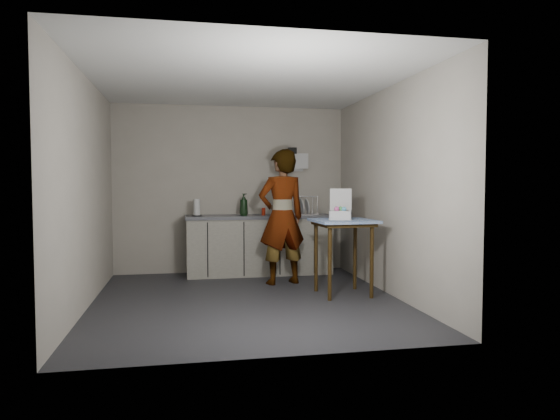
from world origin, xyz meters
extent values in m
plane|color=#27272C|center=(0.00, 0.00, 0.00)|extent=(4.00, 4.00, 0.00)
cube|color=#B1A99A|center=(0.00, 1.99, 1.30)|extent=(3.60, 0.02, 2.60)
cube|color=#B1A99A|center=(1.79, 0.00, 1.30)|extent=(0.02, 4.00, 2.60)
cube|color=#B1A99A|center=(-1.79, 0.00, 1.30)|extent=(0.02, 4.00, 2.60)
cube|color=white|center=(0.00, 0.00, 2.60)|extent=(3.60, 4.00, 0.01)
cube|color=black|center=(0.40, 1.70, 0.04)|extent=(2.20, 0.52, 0.08)
cube|color=#AAA697|center=(0.40, 1.70, 0.43)|extent=(2.20, 0.58, 0.86)
cube|color=#51535C|center=(0.40, 1.70, 0.89)|extent=(2.24, 0.62, 0.05)
cube|color=black|center=(-0.40, 1.41, 0.43)|extent=(0.02, 0.01, 0.80)
cube|color=black|center=(0.13, 1.41, 0.43)|extent=(0.02, 0.01, 0.80)
cube|color=black|center=(0.67, 1.41, 0.43)|extent=(0.01, 0.01, 0.80)
cube|color=black|center=(1.20, 1.41, 0.43)|extent=(0.02, 0.01, 0.80)
cube|color=silver|center=(1.00, 1.92, 1.75)|extent=(0.42, 0.16, 0.24)
cube|color=silver|center=(1.00, 1.97, 1.61)|extent=(0.30, 0.06, 0.04)
cube|color=black|center=(0.95, 1.83, 1.91)|extent=(0.14, 0.02, 0.10)
cylinder|color=#37240C|center=(0.96, -0.21, 0.43)|extent=(0.05, 0.05, 0.87)
cylinder|color=#37240C|center=(1.50, -0.18, 0.43)|extent=(0.05, 0.05, 0.87)
cylinder|color=#37240C|center=(0.94, 0.33, 0.43)|extent=(0.05, 0.05, 0.87)
cylinder|color=#37240C|center=(1.47, 0.35, 0.43)|extent=(0.05, 0.05, 0.87)
cube|color=#37240C|center=(1.22, 0.07, 0.89)|extent=(0.67, 0.67, 0.04)
cube|color=#1A4B9C|center=(1.22, 0.07, 0.93)|extent=(0.76, 0.76, 0.03)
imported|color=#B2A593|center=(0.60, 0.89, 0.93)|extent=(0.76, 0.59, 1.86)
imported|color=black|center=(0.16, 1.64, 1.08)|extent=(0.18, 0.18, 0.33)
cylinder|color=red|center=(0.46, 1.68, 0.97)|extent=(0.06, 0.06, 0.11)
cylinder|color=black|center=(0.18, 1.74, 1.02)|extent=(0.06, 0.06, 0.21)
cylinder|color=black|center=(-0.55, 1.63, 0.92)|extent=(0.14, 0.14, 0.01)
cylinder|color=silver|center=(-0.55, 1.63, 1.04)|extent=(0.10, 0.10, 0.24)
cube|color=white|center=(1.08, 1.65, 0.92)|extent=(0.42, 0.32, 0.02)
cylinder|color=white|center=(0.89, 1.51, 1.07)|extent=(0.01, 0.01, 0.27)
cylinder|color=white|center=(1.27, 1.51, 1.07)|extent=(0.01, 0.01, 0.27)
cylinder|color=white|center=(0.89, 1.79, 1.07)|extent=(0.01, 0.01, 0.27)
cylinder|color=white|center=(1.27, 1.79, 1.07)|extent=(0.01, 0.01, 0.27)
cylinder|color=silver|center=(0.98, 1.65, 1.05)|extent=(0.05, 0.23, 0.23)
cylinder|color=silver|center=(1.06, 1.65, 1.05)|extent=(0.05, 0.23, 0.23)
cylinder|color=silver|center=(1.15, 1.65, 1.05)|extent=(0.05, 0.23, 0.23)
cube|color=silver|center=(1.19, 0.11, 0.95)|extent=(0.35, 0.35, 0.01)
cube|color=silver|center=(1.15, -0.02, 1.00)|extent=(0.26, 0.10, 0.10)
cube|color=silver|center=(1.23, 0.23, 1.00)|extent=(0.26, 0.10, 0.10)
cube|color=silver|center=(1.06, 0.15, 1.00)|extent=(0.10, 0.26, 0.10)
cube|color=silver|center=(1.31, 0.06, 1.00)|extent=(0.10, 0.26, 0.10)
cube|color=silver|center=(1.24, 0.24, 1.19)|extent=(0.26, 0.10, 0.27)
cylinder|color=white|center=(1.19, 0.11, 1.00)|extent=(0.18, 0.18, 0.10)
sphere|color=#FD5DBC|center=(1.14, 0.09, 1.07)|extent=(0.06, 0.06, 0.06)
sphere|color=#5DCAFF|center=(1.22, 0.06, 1.07)|extent=(0.06, 0.06, 0.06)
sphere|color=#50C358|center=(1.20, 0.15, 1.07)|extent=(0.06, 0.06, 0.06)
sphere|color=#FD5DBC|center=(1.16, 0.16, 1.07)|extent=(0.06, 0.06, 0.06)
camera|label=1|loc=(-0.73, -5.86, 1.39)|focal=32.00mm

